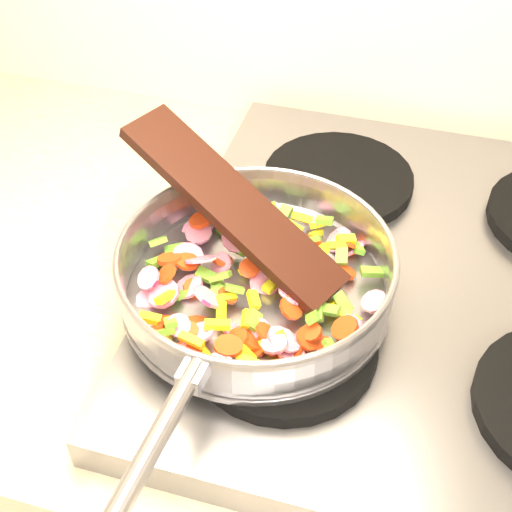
# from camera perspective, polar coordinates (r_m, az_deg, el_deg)

# --- Properties ---
(cooktop) EXTENTS (0.60, 0.60, 0.04)m
(cooktop) POSITION_cam_1_polar(r_m,az_deg,el_deg) (0.83, 14.06, -2.88)
(cooktop) COLOR #939399
(cooktop) RESTS_ON counter_top
(grate_fl) EXTENTS (0.19, 0.19, 0.02)m
(grate_fl) POSITION_cam_1_polar(r_m,az_deg,el_deg) (0.72, 2.19, -6.97)
(grate_fl) COLOR black
(grate_fl) RESTS_ON cooktop
(grate_bl) EXTENTS (0.19, 0.19, 0.02)m
(grate_bl) POSITION_cam_1_polar(r_m,az_deg,el_deg) (0.92, 6.60, 6.14)
(grate_bl) COLOR black
(grate_bl) RESTS_ON cooktop
(saute_pan) EXTENTS (0.33, 0.50, 0.06)m
(saute_pan) POSITION_cam_1_polar(r_m,az_deg,el_deg) (0.73, -0.06, -1.35)
(saute_pan) COLOR #9E9EA5
(saute_pan) RESTS_ON grate_fl
(vegetable_heap) EXTENTS (0.27, 0.27, 0.05)m
(vegetable_heap) POSITION_cam_1_polar(r_m,az_deg,el_deg) (0.73, -0.32, -2.32)
(vegetable_heap) COLOR #5C9729
(vegetable_heap) RESTS_ON saute_pan
(wooden_spatula) EXTENTS (0.27, 0.17, 0.11)m
(wooden_spatula) POSITION_cam_1_polar(r_m,az_deg,el_deg) (0.74, -1.85, 4.10)
(wooden_spatula) COLOR black
(wooden_spatula) RESTS_ON saute_pan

